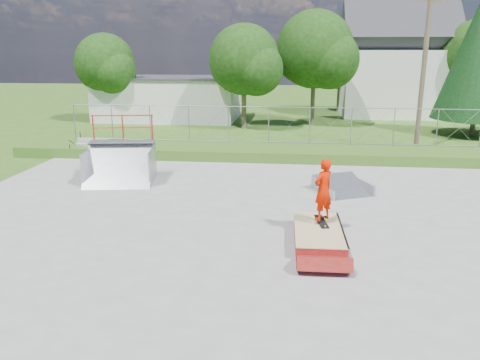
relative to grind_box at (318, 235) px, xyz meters
The scene contains 18 objects.
ground 2.07m from the grind_box, 158.94° to the left, with size 120.00×120.00×0.00m, color #325A19.
concrete_pad 2.07m from the grind_box, 158.94° to the left, with size 20.00×16.00×0.04m, color gray.
grass_berm 10.42m from the grind_box, 100.63° to the left, with size 24.00×3.00×0.50m, color #325A19.
grind_box is the anchor object (origin of this frame).
quarter_pipe 8.88m from the grind_box, 145.46° to the left, with size 2.49×2.11×2.49m, color #989A9F, non-canonical shape.
flat_bank_ramp 4.73m from the grind_box, 76.68° to the left, with size 1.64×1.75×0.50m, color #989A9F, non-canonical shape.
skateboard 0.46m from the grind_box, 75.77° to the left, with size 0.22×0.80×0.02m, color black.
skater 1.14m from the grind_box, 75.77° to the left, with size 0.61×0.40×1.67m, color red.
concrete_stairs 14.06m from the grind_box, 137.83° to the left, with size 1.50×1.60×0.80m, color gray, non-canonical shape.
chain_link_fence 11.47m from the grind_box, 99.71° to the left, with size 20.00×0.06×1.80m, color gray, non-canonical shape.
utility_building_flat 24.85m from the grind_box, 113.57° to the left, with size 10.00×6.00×3.00m, color silver.
gable_house 27.90m from the grind_box, 75.18° to the left, with size 8.40×6.08×8.94m.
utility_pole 14.42m from the grind_box, 66.36° to the left, with size 0.24×0.24×8.00m, color brown.
tree_left_near 19.36m from the grind_box, 101.19° to the left, with size 4.76×4.48×6.65m.
tree_center 21.09m from the grind_box, 87.60° to the left, with size 5.44×5.12×7.60m.
tree_left_far 25.01m from the grind_box, 123.63° to the left, with size 4.42×4.16×6.18m.
tree_right_far 27.83m from the grind_box, 63.32° to the left, with size 5.10×4.80×7.12m.
tree_back_mid 28.99m from the grind_box, 83.44° to the left, with size 4.08×3.84×5.70m.
Camera 1 is at (1.14, -12.43, 4.88)m, focal length 35.00 mm.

